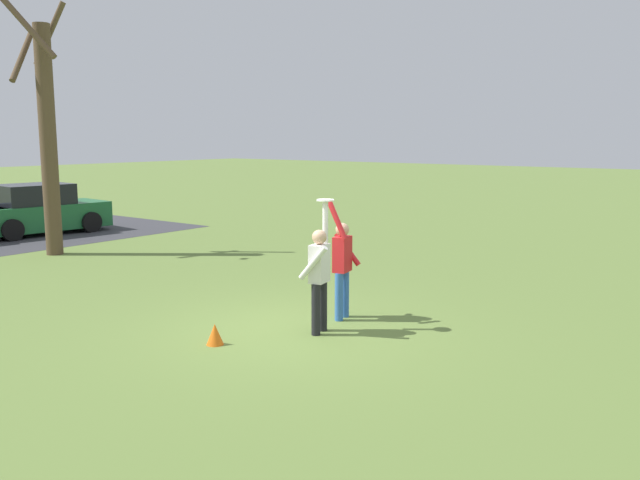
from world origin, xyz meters
name	(u,v)px	position (x,y,z in m)	size (l,w,h in m)	color
ground_plane	(295,330)	(0.00, 0.00, 0.00)	(120.00, 120.00, 0.00)	olive
person_catcher	(319,272)	(0.11, -0.40, 0.98)	(0.57, 0.49, 2.08)	black
person_defender	(342,262)	(1.00, -0.21, 0.98)	(0.60, 0.52, 2.04)	#3366B7
frisbee_disc	(325,200)	(0.33, -0.35, 2.09)	(0.28, 0.28, 0.02)	white
parked_car_green	(38,211)	(3.39, 13.32, 0.73)	(4.25, 2.33, 1.59)	#1E6633
bare_tree_tall	(47,132)	(1.57, 9.49, 3.20)	(1.60, 1.78, 6.50)	brown
field_cone_orange	(215,334)	(-1.32, 0.47, 0.16)	(0.26, 0.26, 0.32)	orange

